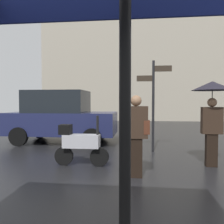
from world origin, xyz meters
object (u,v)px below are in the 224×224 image
Objects in this scene: parked_car_left at (61,116)px; street_signpost at (153,97)px; pedestrian_with_umbrella at (212,101)px; parked_scooter at (80,143)px; pedestrian_with_bag at (137,131)px.

street_signpost reaches higher than parked_car_left.
parked_scooter is at bearing 62.49° from pedestrian_with_umbrella.
pedestrian_with_umbrella is 1.53× the size of parked_scooter.
pedestrian_with_umbrella reaches higher than parked_scooter.
pedestrian_with_umbrella is 2.16m from pedestrian_with_bag.
pedestrian_with_umbrella is 0.72× the size of street_signpost.
street_signpost is at bearing 174.71° from parked_car_left.
pedestrian_with_umbrella is at bearing -50.60° from street_signpost.
parked_car_left is (-2.94, 3.92, 0.05)m from pedestrian_with_bag.
parked_car_left reaches higher than pedestrian_with_bag.
parked_scooter is at bearing 131.75° from parked_car_left.
parked_car_left is (-1.55, 3.20, 0.46)m from parked_scooter.
street_signpost is (3.45, -1.34, 0.73)m from parked_car_left.
parked_car_left is at bearing 133.50° from parked_scooter.
pedestrian_with_bag is (-1.80, -1.01, -0.63)m from pedestrian_with_umbrella.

